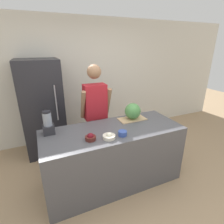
{
  "coord_description": "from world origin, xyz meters",
  "views": [
    {
      "loc": [
        -0.92,
        -1.65,
        2.03
      ],
      "look_at": [
        0.0,
        0.44,
        1.16
      ],
      "focal_mm": 28.0,
      "sensor_mm": 36.0,
      "label": 1
    }
  ],
  "objects_px": {
    "bowl_cream": "(109,136)",
    "blender": "(48,124)",
    "refrigerator": "(43,108)",
    "bowl_cherries": "(91,137)",
    "person": "(96,114)",
    "watermelon": "(133,111)",
    "bowl_small_blue": "(122,133)"
  },
  "relations": [
    {
      "from": "watermelon",
      "to": "bowl_small_blue",
      "type": "distance_m",
      "value": 0.59
    },
    {
      "from": "watermelon",
      "to": "person",
      "type": "bearing_deg",
      "value": 139.47
    },
    {
      "from": "person",
      "to": "refrigerator",
      "type": "bearing_deg",
      "value": 138.4
    },
    {
      "from": "watermelon",
      "to": "blender",
      "type": "xyz_separation_m",
      "value": [
        -1.29,
        0.03,
        -0.0
      ]
    },
    {
      "from": "bowl_cream",
      "to": "bowl_small_blue",
      "type": "xyz_separation_m",
      "value": [
        0.19,
        0.0,
        0.0
      ]
    },
    {
      "from": "watermelon",
      "to": "refrigerator",
      "type": "bearing_deg",
      "value": 138.8
    },
    {
      "from": "refrigerator",
      "to": "bowl_cherries",
      "type": "bearing_deg",
      "value": -72.24
    },
    {
      "from": "watermelon",
      "to": "blender",
      "type": "height_order",
      "value": "blender"
    },
    {
      "from": "person",
      "to": "bowl_cream",
      "type": "relative_size",
      "value": 10.67
    },
    {
      "from": "refrigerator",
      "to": "bowl_cherries",
      "type": "xyz_separation_m",
      "value": [
        0.48,
        -1.51,
        0.04
      ]
    },
    {
      "from": "bowl_cream",
      "to": "refrigerator",
      "type": "bearing_deg",
      "value": 114.45
    },
    {
      "from": "watermelon",
      "to": "bowl_cream",
      "type": "bearing_deg",
      "value": -144.16
    },
    {
      "from": "bowl_cream",
      "to": "blender",
      "type": "distance_m",
      "value": 0.84
    },
    {
      "from": "bowl_small_blue",
      "to": "bowl_cherries",
      "type": "bearing_deg",
      "value": 172.21
    },
    {
      "from": "person",
      "to": "blender",
      "type": "xyz_separation_m",
      "value": [
        -0.8,
        -0.39,
        0.13
      ]
    },
    {
      "from": "bowl_cherries",
      "to": "blender",
      "type": "xyz_separation_m",
      "value": [
        -0.47,
        0.4,
        0.1
      ]
    },
    {
      "from": "person",
      "to": "watermelon",
      "type": "height_order",
      "value": "person"
    },
    {
      "from": "refrigerator",
      "to": "person",
      "type": "bearing_deg",
      "value": -41.6
    },
    {
      "from": "bowl_small_blue",
      "to": "blender",
      "type": "bearing_deg",
      "value": 152.86
    },
    {
      "from": "person",
      "to": "bowl_small_blue",
      "type": "bearing_deg",
      "value": -83.71
    },
    {
      "from": "person",
      "to": "watermelon",
      "type": "xyz_separation_m",
      "value": [
        0.49,
        -0.42,
        0.13
      ]
    },
    {
      "from": "bowl_small_blue",
      "to": "blender",
      "type": "xyz_separation_m",
      "value": [
        -0.89,
        0.46,
        0.11
      ]
    },
    {
      "from": "person",
      "to": "bowl_cream",
      "type": "xyz_separation_m",
      "value": [
        -0.1,
        -0.84,
        0.02
      ]
    },
    {
      "from": "blender",
      "to": "person",
      "type": "bearing_deg",
      "value": 25.76
    },
    {
      "from": "bowl_cherries",
      "to": "refrigerator",
      "type": "bearing_deg",
      "value": 107.76
    },
    {
      "from": "bowl_cherries",
      "to": "bowl_small_blue",
      "type": "relative_size",
      "value": 1.17
    },
    {
      "from": "watermelon",
      "to": "bowl_cherries",
      "type": "distance_m",
      "value": 0.9
    },
    {
      "from": "person",
      "to": "bowl_cherries",
      "type": "bearing_deg",
      "value": -112.92
    },
    {
      "from": "bowl_cherries",
      "to": "bowl_cream",
      "type": "bearing_deg",
      "value": -14.47
    },
    {
      "from": "watermelon",
      "to": "bowl_cherries",
      "type": "bearing_deg",
      "value": -155.89
    },
    {
      "from": "bowl_cream",
      "to": "blender",
      "type": "xyz_separation_m",
      "value": [
        -0.7,
        0.46,
        0.11
      ]
    },
    {
      "from": "blender",
      "to": "watermelon",
      "type": "bearing_deg",
      "value": -1.42
    }
  ]
}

